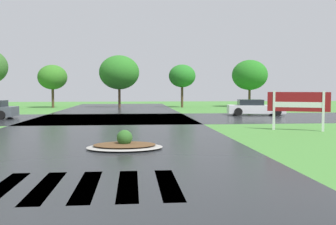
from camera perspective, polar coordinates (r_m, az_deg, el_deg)
name	(u,v)px	position (r m, az deg, el deg)	size (l,w,h in m)	color
asphalt_roadway	(95,144)	(14.97, -10.95, -4.71)	(11.42, 80.00, 0.01)	#232628
asphalt_cross_road	(112,118)	(27.67, -8.37, -0.90)	(90.00, 10.28, 0.01)	#232628
crosswalk_stripes	(66,186)	(8.75, -15.08, -10.68)	(4.95, 2.87, 0.01)	white
estate_billboard	(298,104)	(20.52, 19.05, 1.26)	(2.81, 1.40, 2.04)	white
median_island	(125,145)	(13.67, -6.56, -4.88)	(2.73, 1.93, 0.68)	#9E9B93
car_dark_suv	(255,108)	(31.74, 12.93, 0.69)	(4.72, 2.52, 1.28)	silver
background_treeline	(87,72)	(44.37, -12.06, 5.93)	(42.23, 4.81, 6.65)	#4C3823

